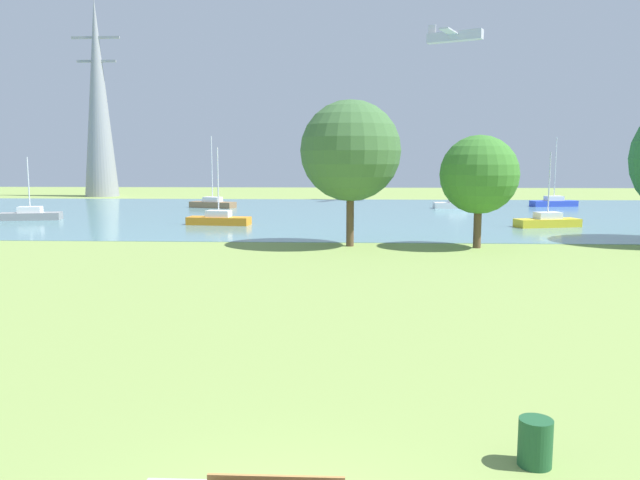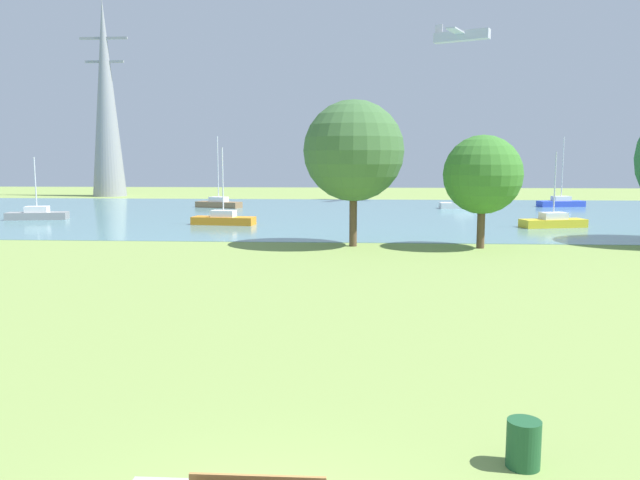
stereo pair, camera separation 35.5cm
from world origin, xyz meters
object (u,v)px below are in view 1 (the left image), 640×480
tree_mid_shore (479,175)px  light_aircraft (454,36)px  sailboat_orange (219,219)px  sailboat_gray (30,215)px  sailboat_blue (554,202)px  electricity_pylon (98,98)px  sailboat_brown (213,203)px  sailboat_yellow (547,221)px  litter_bin (535,442)px  tree_west_far (351,151)px  sailboat_white (458,204)px

tree_mid_shore → light_aircraft: 42.08m
sailboat_orange → sailboat_gray: (-16.39, 3.11, -0.01)m
sailboat_blue → electricity_pylon: electricity_pylon is taller
sailboat_brown → light_aircraft: (26.05, 10.91, 18.54)m
sailboat_yellow → light_aircraft: bearing=95.7°
sailboat_brown → litter_bin: bearing=-72.3°
sailboat_gray → tree_mid_shore: 36.90m
litter_bin → tree_west_far: bearing=96.7°
sailboat_white → tree_mid_shore: size_ratio=1.02×
sailboat_gray → tree_mid_shore: tree_mid_shore is taller
litter_bin → electricity_pylon: bearing=116.5°
sailboat_brown → electricity_pylon: electricity_pylon is taller
sailboat_yellow → sailboat_brown: sailboat_brown is taller
sailboat_orange → sailboat_gray: bearing=169.2°
sailboat_brown → light_aircraft: size_ratio=0.91×
sailboat_yellow → sailboat_white: sailboat_white is taller
litter_bin → sailboat_blue: bearing=72.0°
electricity_pylon → sailboat_orange: bearing=-56.9°
tree_west_far → sailboat_yellow: bearing=36.4°
sailboat_orange → sailboat_brown: bearing=103.9°
sailboat_brown → tree_mid_shore: bearing=-52.8°
sailboat_yellow → sailboat_brown: 33.46m
sailboat_gray → light_aircraft: bearing=32.5°
sailboat_white → sailboat_orange: bearing=-141.3°
sailboat_white → sailboat_brown: size_ratio=0.89×
sailboat_gray → light_aircraft: light_aircraft is taller
sailboat_blue → light_aircraft: 22.24m
sailboat_orange → sailboat_white: bearing=38.7°
litter_bin → sailboat_blue: (18.59, 57.34, 0.07)m
tree_west_far → light_aircraft: 42.70m
sailboat_blue → sailboat_gray: 50.97m
light_aircraft → sailboat_blue: bearing=-37.5°
sailboat_blue → light_aircraft: size_ratio=0.90×
light_aircraft → sailboat_brown: bearing=-157.3°
sailboat_orange → light_aircraft: size_ratio=0.73×
sailboat_yellow → sailboat_blue: size_ratio=0.76×
sailboat_brown → sailboat_blue: sailboat_brown is taller
sailboat_yellow → sailboat_brown: (-28.82, 16.98, 0.02)m
tree_west_far → sailboat_brown: bearing=117.0°
litter_bin → sailboat_gray: (-29.47, 40.38, 0.04)m
litter_bin → electricity_pylon: size_ratio=0.03×
litter_bin → sailboat_orange: size_ratio=0.14×
sailboat_blue → sailboat_gray: bearing=-160.6°
litter_bin → electricity_pylon: electricity_pylon is taller
sailboat_orange → tree_mid_shore: (17.28, -11.54, 3.70)m
sailboat_orange → sailboat_white: (21.01, 16.85, 0.01)m
sailboat_white → tree_mid_shore: (-3.73, -28.39, 3.69)m
litter_bin → sailboat_yellow: (11.62, 36.93, 0.05)m
sailboat_yellow → sailboat_gray: bearing=175.2°
sailboat_white → sailboat_yellow: bearing=-77.9°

